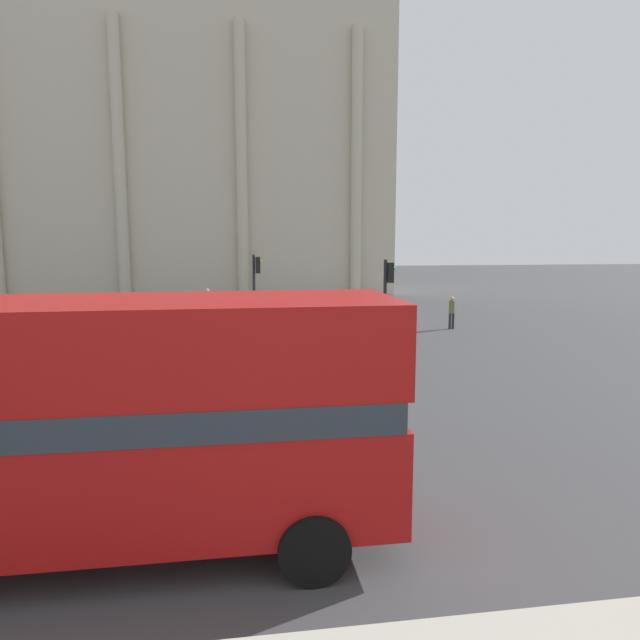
{
  "coord_description": "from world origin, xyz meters",
  "views": [
    {
      "loc": [
        -0.89,
        -1.98,
        4.8
      ],
      "look_at": [
        1.81,
        15.81,
        2.25
      ],
      "focal_mm": 32.0,
      "sensor_mm": 36.0,
      "label": 1
    }
  ],
  "objects_px": {
    "plaza_building_left": "(187,145)",
    "pedestrian_white": "(207,301)",
    "double_decker_bus": "(60,417)",
    "traffic_light_far": "(256,288)",
    "traffic_light_mid": "(387,301)",
    "traffic_light_near": "(34,368)",
    "pedestrian_olive": "(452,310)"
  },
  "relations": [
    {
      "from": "plaza_building_left",
      "to": "pedestrian_white",
      "type": "relative_size",
      "value": 19.81
    },
    {
      "from": "double_decker_bus",
      "to": "pedestrian_white",
      "type": "xyz_separation_m",
      "value": [
        0.96,
        26.84,
        -1.14
      ]
    },
    {
      "from": "double_decker_bus",
      "to": "traffic_light_mid",
      "type": "height_order",
      "value": "traffic_light_mid"
    },
    {
      "from": "double_decker_bus",
      "to": "plaza_building_left",
      "type": "xyz_separation_m",
      "value": [
        -1.33,
        45.13,
        10.93
      ]
    },
    {
      "from": "traffic_light_near",
      "to": "traffic_light_mid",
      "type": "relative_size",
      "value": 0.86
    },
    {
      "from": "plaza_building_left",
      "to": "traffic_light_far",
      "type": "distance_m",
      "value": 31.18
    },
    {
      "from": "traffic_light_near",
      "to": "traffic_light_mid",
      "type": "bearing_deg",
      "value": 39.86
    },
    {
      "from": "traffic_light_mid",
      "to": "pedestrian_white",
      "type": "xyz_separation_m",
      "value": [
        -6.91,
        16.17,
        -1.61
      ]
    },
    {
      "from": "traffic_light_mid",
      "to": "pedestrian_olive",
      "type": "relative_size",
      "value": 2.33
    },
    {
      "from": "double_decker_bus",
      "to": "pedestrian_olive",
      "type": "relative_size",
      "value": 5.68
    },
    {
      "from": "traffic_light_far",
      "to": "double_decker_bus",
      "type": "bearing_deg",
      "value": -102.27
    },
    {
      "from": "plaza_building_left",
      "to": "traffic_light_far",
      "type": "bearing_deg",
      "value": -80.5
    },
    {
      "from": "pedestrian_white",
      "to": "pedestrian_olive",
      "type": "bearing_deg",
      "value": -49.71
    },
    {
      "from": "pedestrian_olive",
      "to": "double_decker_bus",
      "type": "bearing_deg",
      "value": -70.33
    },
    {
      "from": "plaza_building_left",
      "to": "pedestrian_white",
      "type": "bearing_deg",
      "value": -82.85
    },
    {
      "from": "double_decker_bus",
      "to": "plaza_building_left",
      "type": "bearing_deg",
      "value": 90.56
    },
    {
      "from": "traffic_light_near",
      "to": "traffic_light_far",
      "type": "bearing_deg",
      "value": 69.82
    },
    {
      "from": "pedestrian_olive",
      "to": "traffic_light_mid",
      "type": "bearing_deg",
      "value": -68.39
    },
    {
      "from": "double_decker_bus",
      "to": "traffic_light_far",
      "type": "relative_size",
      "value": 2.41
    },
    {
      "from": "pedestrian_white",
      "to": "traffic_light_far",
      "type": "bearing_deg",
      "value": -100.58
    },
    {
      "from": "pedestrian_olive",
      "to": "plaza_building_left",
      "type": "bearing_deg",
      "value": 176.56
    },
    {
      "from": "double_decker_bus",
      "to": "traffic_light_far",
      "type": "height_order",
      "value": "traffic_light_far"
    },
    {
      "from": "traffic_light_mid",
      "to": "traffic_light_far",
      "type": "distance_m",
      "value": 7.0
    },
    {
      "from": "traffic_light_near",
      "to": "traffic_light_mid",
      "type": "distance_m",
      "value": 11.98
    },
    {
      "from": "traffic_light_near",
      "to": "pedestrian_white",
      "type": "xyz_separation_m",
      "value": [
        2.28,
        23.85,
        -1.26
      ]
    },
    {
      "from": "double_decker_bus",
      "to": "traffic_light_mid",
      "type": "distance_m",
      "value": 13.26
    },
    {
      "from": "double_decker_bus",
      "to": "traffic_light_far",
      "type": "distance_m",
      "value": 16.54
    },
    {
      "from": "plaza_building_left",
      "to": "double_decker_bus",
      "type": "bearing_deg",
      "value": -88.31
    },
    {
      "from": "traffic_light_far",
      "to": "pedestrian_white",
      "type": "bearing_deg",
      "value": 103.44
    },
    {
      "from": "traffic_light_mid",
      "to": "pedestrian_olive",
      "type": "height_order",
      "value": "traffic_light_mid"
    },
    {
      "from": "traffic_light_near",
      "to": "traffic_light_far",
      "type": "distance_m",
      "value": 14.02
    },
    {
      "from": "plaza_building_left",
      "to": "traffic_light_far",
      "type": "relative_size",
      "value": 8.7
    }
  ]
}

